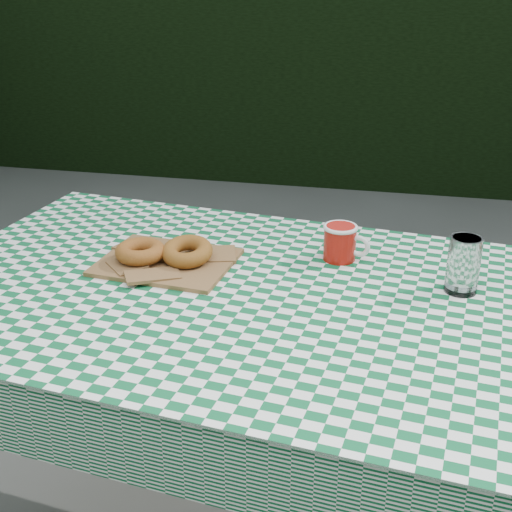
{
  "coord_description": "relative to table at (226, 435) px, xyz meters",
  "views": [
    {
      "loc": [
        0.34,
        -1.38,
        1.39
      ],
      "look_at": [
        0.05,
        -0.04,
        0.79
      ],
      "focal_mm": 48.0,
      "sensor_mm": 36.0,
      "label": 1
    }
  ],
  "objects": [
    {
      "name": "tablecloth",
      "position": [
        0.0,
        0.0,
        0.38
      ],
      "size": [
        1.38,
        1.02,
        0.01
      ],
      "primitive_type": "cube",
      "rotation": [
        0.0,
        0.0,
        -0.12
      ],
      "color": "#0D5830",
      "rests_on": "table"
    },
    {
      "name": "bagel_front",
      "position": [
        -0.21,
        0.07,
        0.41
      ],
      "size": [
        0.14,
        0.14,
        0.03
      ],
      "primitive_type": "torus",
      "rotation": [
        0.0,
        0.0,
        -0.34
      ],
      "color": "#A15A21",
      "rests_on": "paper_bag"
    },
    {
      "name": "paper_bag",
      "position": [
        -0.15,
        0.09,
        0.39
      ],
      "size": [
        0.31,
        0.26,
        0.02
      ],
      "primitive_type": "cube",
      "rotation": [
        0.0,
        0.0,
        -0.1
      ],
      "color": "olive",
      "rests_on": "tablecloth"
    },
    {
      "name": "table",
      "position": [
        0.0,
        0.0,
        0.0
      ],
      "size": [
        1.36,
        0.99,
        0.75
      ],
      "primitive_type": "cube",
      "rotation": [
        0.0,
        0.0,
        -0.12
      ],
      "color": "brown",
      "rests_on": "ground"
    },
    {
      "name": "drinking_glass",
      "position": [
        0.48,
        0.08,
        0.44
      ],
      "size": [
        0.08,
        0.08,
        0.12
      ],
      "primitive_type": "cylinder",
      "rotation": [
        0.0,
        0.0,
        0.29
      ],
      "color": "white",
      "rests_on": "tablecloth"
    },
    {
      "name": "coffee_mug",
      "position": [
        0.22,
        0.19,
        0.42
      ],
      "size": [
        0.18,
        0.18,
        0.08
      ],
      "primitive_type": null,
      "rotation": [
        0.0,
        0.0,
        -0.25
      ],
      "color": "#A6130A",
      "rests_on": "tablecloth"
    },
    {
      "name": "ground",
      "position": [
        -0.0,
        0.15,
        -0.38
      ],
      "size": [
        60.0,
        60.0,
        0.0
      ],
      "primitive_type": "plane",
      "color": "#55554F",
      "rests_on": "ground"
    },
    {
      "name": "hedge_north",
      "position": [
        -0.0,
        3.35,
        0.53
      ],
      "size": [
        7.0,
        0.7,
        1.8
      ],
      "primitive_type": "cube",
      "color": "black",
      "rests_on": "ground"
    },
    {
      "name": "bagel_back",
      "position": [
        -0.11,
        0.09,
        0.41
      ],
      "size": [
        0.13,
        0.13,
        0.04
      ],
      "primitive_type": "torus",
      "rotation": [
        0.0,
        0.0,
        -0.11
      ],
      "color": "brown",
      "rests_on": "paper_bag"
    }
  ]
}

